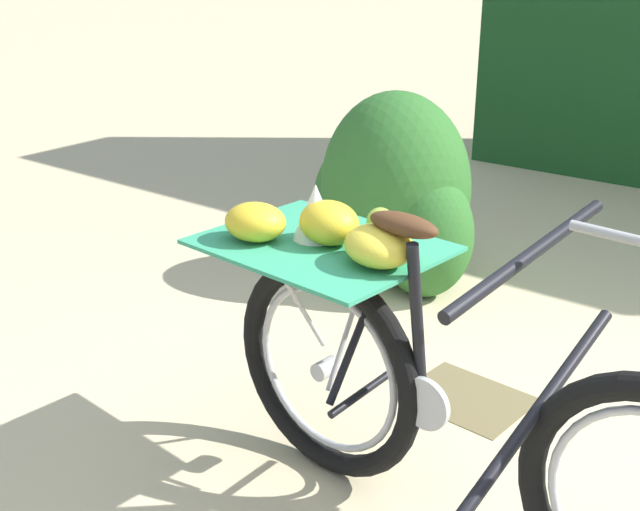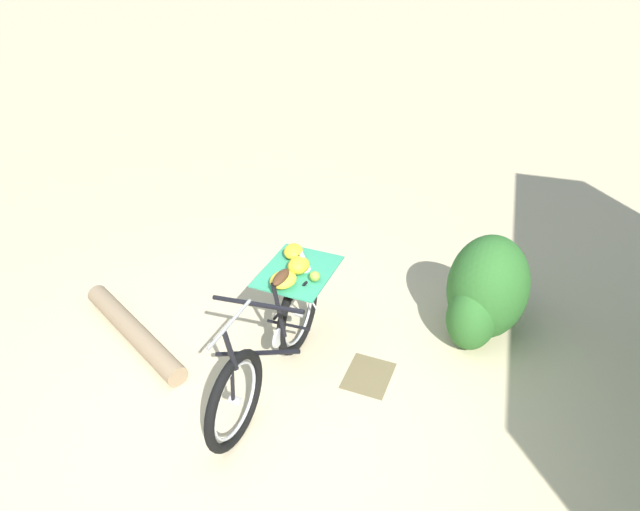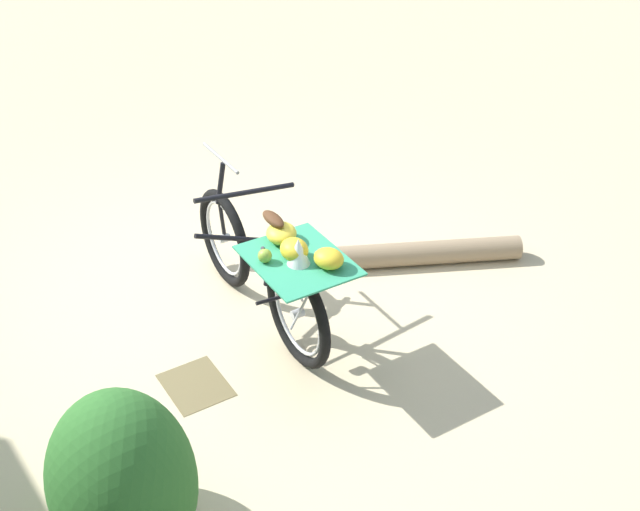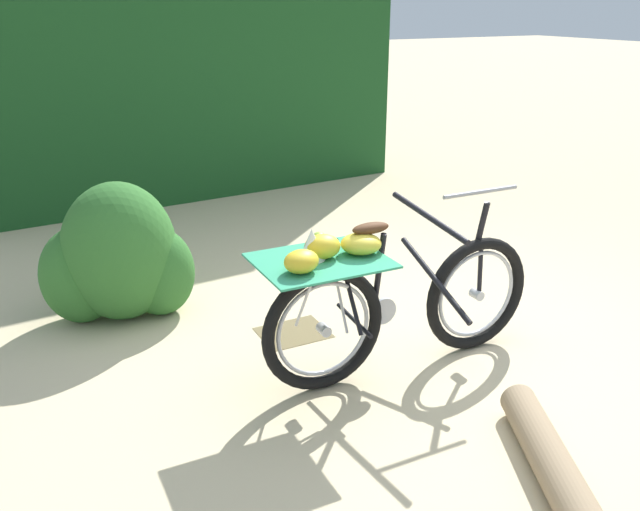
% 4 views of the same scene
% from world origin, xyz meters
% --- Properties ---
extents(ground_plane, '(60.00, 60.00, 0.00)m').
position_xyz_m(ground_plane, '(0.00, 0.00, 0.00)').
color(ground_plane, beige).
extents(foliage_hedge, '(4.84, 1.27, 3.19)m').
position_xyz_m(foliage_hedge, '(-0.25, 4.22, 1.60)').
color(foliage_hedge, '#19471E').
rests_on(foliage_hedge, ground_plane).
extents(bicycle, '(1.78, 0.71, 1.03)m').
position_xyz_m(bicycle, '(-0.42, -0.17, 0.48)').
color(bicycle, black).
rests_on(bicycle, ground_plane).
extents(fallen_log, '(0.82, 1.44, 0.18)m').
position_xyz_m(fallen_log, '(-0.36, -1.54, 0.09)').
color(fallen_log, '#937A5B').
rests_on(fallen_log, ground_plane).
extents(shrub_cluster, '(1.00, 0.69, 0.95)m').
position_xyz_m(shrub_cluster, '(-1.64, 1.27, 0.42)').
color(shrub_cluster, '#2D6628').
rests_on(shrub_cluster, ground_plane).
extents(leaf_litter_patch, '(0.44, 0.36, 0.01)m').
position_xyz_m(leaf_litter_patch, '(-0.70, 0.51, 0.00)').
color(leaf_litter_patch, olive).
rests_on(leaf_litter_patch, ground_plane).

